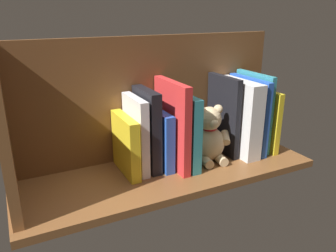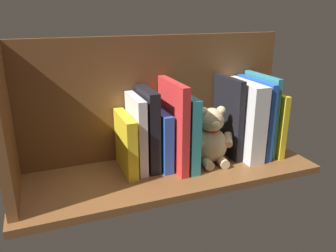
# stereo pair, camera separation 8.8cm
# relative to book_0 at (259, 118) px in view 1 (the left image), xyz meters

# --- Properties ---
(ground_plane) EXTENTS (0.91, 0.31, 0.02)m
(ground_plane) POSITION_rel_book_0_xyz_m (0.37, 0.03, -0.12)
(ground_plane) COLOR brown
(shelf_back_panel) EXTENTS (0.91, 0.02, 0.39)m
(shelf_back_panel) POSITION_rel_book_0_xyz_m (0.37, -0.11, 0.09)
(shelf_back_panel) COLOR brown
(shelf_back_panel) RESTS_ON ground_plane
(shelf_side_divider) EXTENTS (0.02, 0.25, 0.39)m
(shelf_side_divider) POSITION_rel_book_0_xyz_m (0.81, 0.03, 0.09)
(shelf_side_divider) COLOR brown
(shelf_side_divider) RESTS_ON ground_plane
(book_0) EXTENTS (0.02, 0.20, 0.21)m
(book_0) POSITION_rel_book_0_xyz_m (0.00, 0.00, 0.00)
(book_0) COLOR yellow
(book_0) RESTS_ON ground_plane
(book_1) EXTENTS (0.02, 0.18, 0.27)m
(book_1) POSITION_rel_book_0_xyz_m (0.03, -0.01, 0.03)
(book_1) COLOR teal
(book_1) RESTS_ON ground_plane
(book_2) EXTENTS (0.02, 0.20, 0.25)m
(book_2) POSITION_rel_book_0_xyz_m (0.05, 0.00, 0.02)
(book_2) COLOR blue
(book_2) RESTS_ON ground_plane
(dictionary_thick_white) EXTENTS (0.05, 0.20, 0.25)m
(dictionary_thick_white) POSITION_rel_book_0_xyz_m (0.10, 0.00, 0.02)
(dictionary_thick_white) COLOR silver
(dictionary_thick_white) RESTS_ON ground_plane
(book_3) EXTENTS (0.02, 0.16, 0.26)m
(book_3) POSITION_rel_book_0_xyz_m (0.14, -0.02, 0.03)
(book_3) COLOR black
(book_3) RESTS_ON ground_plane
(teddy_bear) EXTENTS (0.15, 0.13, 0.18)m
(teddy_bear) POSITION_rel_book_0_xyz_m (0.22, 0.02, -0.02)
(teddy_bear) COLOR #D1B284
(teddy_bear) RESTS_ON ground_plane
(book_4) EXTENTS (0.03, 0.20, 0.23)m
(book_4) POSITION_rel_book_0_xyz_m (0.31, 0.00, 0.01)
(book_4) COLOR teal
(book_4) RESTS_ON ground_plane
(book_5) EXTENTS (0.02, 0.20, 0.27)m
(book_5) POSITION_rel_book_0_xyz_m (0.35, 0.00, 0.03)
(book_5) COLOR red
(book_5) RESTS_ON ground_plane
(book_6) EXTENTS (0.03, 0.16, 0.18)m
(book_6) POSITION_rel_book_0_xyz_m (0.38, -0.02, -0.02)
(book_6) COLOR blue
(book_6) RESTS_ON ground_plane
(book_7) EXTENTS (0.03, 0.15, 0.25)m
(book_7) POSITION_rel_book_0_xyz_m (0.42, -0.02, 0.02)
(book_7) COLOR black
(book_7) RESTS_ON ground_plane
(book_8) EXTENTS (0.03, 0.15, 0.23)m
(book_8) POSITION_rel_book_0_xyz_m (0.46, -0.02, 0.01)
(book_8) COLOR silver
(book_8) RESTS_ON ground_plane
(book_9) EXTENTS (0.03, 0.17, 0.18)m
(book_9) POSITION_rel_book_0_xyz_m (0.49, -0.01, -0.02)
(book_9) COLOR yellow
(book_9) RESTS_ON ground_plane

